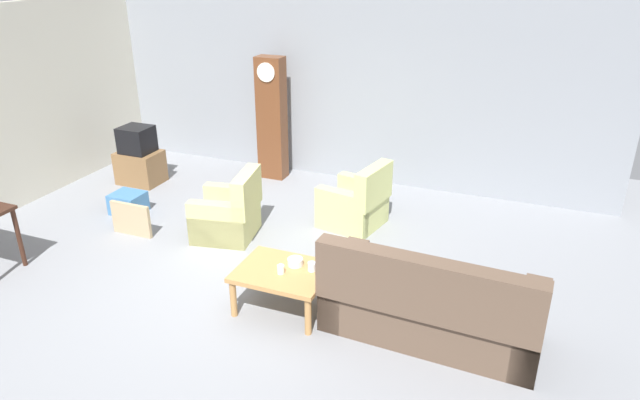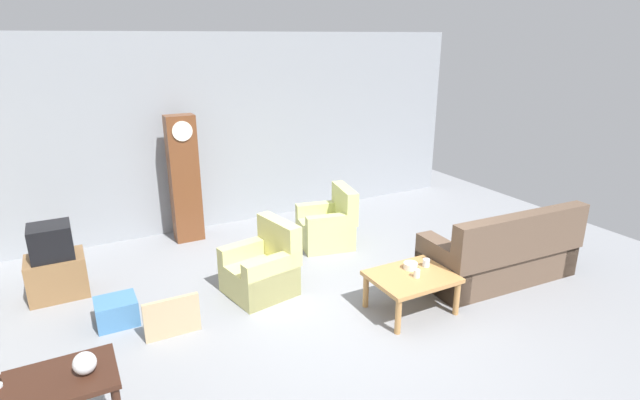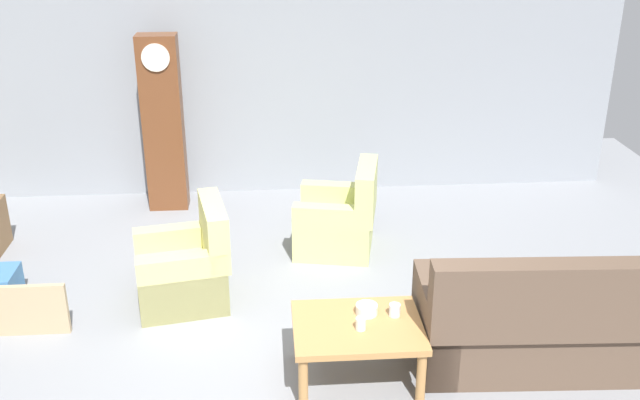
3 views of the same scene
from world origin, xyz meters
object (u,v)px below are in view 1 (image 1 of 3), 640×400
Objects in this scene: tv_stand_cabinet at (140,167)px; tv_crt at (137,140)px; coffee_table_wood at (283,275)px; framed_picture_leaning at (131,219)px; grandfather_clock at (272,119)px; couch_floral at (430,307)px; storage_box_blue at (128,203)px; armchair_olive_near at (229,215)px; armchair_olive_far at (356,205)px; cup_white_porcelain at (281,269)px; cup_blue_rimmed at (312,267)px; bowl_white_stacked at (295,262)px.

tv_crt is at bearing 0.00° from tv_stand_cabinet.
coffee_table_wood is 2.75m from framed_picture_leaning.
grandfather_clock is 2.95× the size of tv_stand_cabinet.
couch_floral is 4.86m from storage_box_blue.
grandfather_clock is 4.19× the size of tv_crt.
tv_stand_cabinet reaches higher than storage_box_blue.
storage_box_blue is (-1.75, 0.10, -0.16)m from armchair_olive_near.
couch_floral reaches higher than tv_stand_cabinet.
armchair_olive_far is 9.81× the size of cup_white_porcelain.
tv_crt is 5.01× the size of cup_blue_rimmed.
cup_blue_rimmed is at bearing -29.85° from tv_crt.
tv_crt reaches higher than armchair_olive_near.
bowl_white_stacked is at bearing 168.91° from cup_blue_rimmed.
cup_blue_rimmed is at bearing -84.29° from armchair_olive_far.
cup_white_porcelain is at bearing -108.90° from bowl_white_stacked.
tv_crt is 0.80× the size of framed_picture_leaning.
tv_crt reaches higher than bowl_white_stacked.
grandfather_clock is 20.99× the size of cup_blue_rimmed.
bowl_white_stacked is at bearing -20.72° from storage_box_blue.
framed_picture_leaning is at bearing -55.95° from tv_crt.
armchair_olive_far reaches higher than coffee_table_wood.
cup_white_porcelain is (-0.07, -2.25, 0.21)m from armchair_olive_far.
tv_crt reaches higher than tv_stand_cabinet.
tv_crt is at bearing 149.26° from bowl_white_stacked.
coffee_table_wood is 4.42m from tv_crt.
coffee_table_wood is at bearing -121.25° from bowl_white_stacked.
armchair_olive_far is 3.04m from framed_picture_leaning.
cup_white_porcelain is at bearing -24.38° from storage_box_blue.
cup_blue_rimmed is (0.21, -2.09, 0.21)m from armchair_olive_far.
coffee_table_wood is 4.41m from tv_stand_cabinet.
cup_white_porcelain is at bearing -62.79° from grandfather_clock.
couch_floral is 2.23× the size of coffee_table_wood.
grandfather_clock is at bearing 28.82° from tv_stand_cabinet.
armchair_olive_far is 1.54× the size of framed_picture_leaning.
bowl_white_stacked reaches higher than coffee_table_wood.
couch_floral is 4.46× the size of tv_crt.
bowl_white_stacked reaches higher than tv_stand_cabinet.
cup_white_porcelain is (3.71, -2.46, 0.25)m from tv_stand_cabinet.
cup_blue_rimmed reaches higher than storage_box_blue.
framed_picture_leaning is at bearing 163.10° from coffee_table_wood.
tv_stand_cabinet is at bearing 156.14° from couch_floral.
armchair_olive_far is 2.19m from coffee_table_wood.
grandfather_clock is 3.98m from cup_white_porcelain.
cup_white_porcelain is 0.57× the size of bowl_white_stacked.
coffee_table_wood is (1.39, -1.26, 0.10)m from armchair_olive_near.
tv_stand_cabinet is 7.10× the size of cup_blue_rimmed.
cup_blue_rimmed is (0.28, 0.17, 0.00)m from cup_white_porcelain.
bowl_white_stacked is at bearing -30.74° from tv_crt.
grandfather_clock is 3.97m from cup_blue_rimmed.
cup_blue_rimmed is at bearing 31.16° from cup_white_porcelain.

